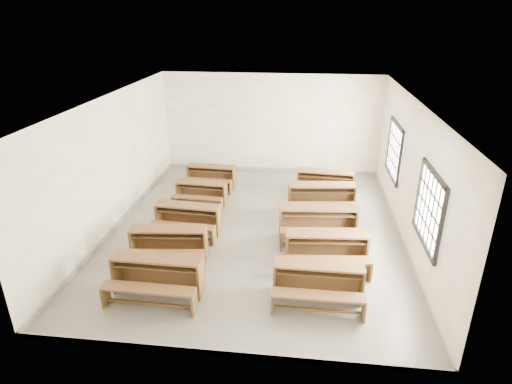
# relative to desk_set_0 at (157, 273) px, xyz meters

# --- Properties ---
(room) EXTENTS (8.50, 8.50, 3.20)m
(room) POSITION_rel_desk_set_0_xyz_m (1.64, 2.79, 1.70)
(room) COLOR slate
(room) RESTS_ON ground
(desk_set_0) EXTENTS (1.72, 0.92, 0.77)m
(desk_set_0) POSITION_rel_desk_set_0_xyz_m (0.00, 0.00, 0.00)
(desk_set_0) COLOR brown
(desk_set_0) RESTS_ON ground
(desk_set_1) EXTENTS (1.70, 1.01, 0.73)m
(desk_set_1) POSITION_rel_desk_set_0_xyz_m (-0.16, 1.21, -0.02)
(desk_set_1) COLOR brown
(desk_set_1) RESTS_ON ground
(desk_set_2) EXTENTS (1.63, 0.92, 0.71)m
(desk_set_2) POSITION_rel_desk_set_0_xyz_m (-0.07, 2.45, -0.03)
(desk_set_2) COLOR brown
(desk_set_2) RESTS_ON ground
(desk_set_3) EXTENTS (1.44, 0.81, 0.63)m
(desk_set_3) POSITION_rel_desk_set_0_xyz_m (-0.14, 4.11, -0.08)
(desk_set_3) COLOR brown
(desk_set_3) RESTS_ON ground
(desk_set_4) EXTENTS (1.52, 0.86, 0.66)m
(desk_set_4) POSITION_rel_desk_set_0_xyz_m (-0.14, 5.39, -0.06)
(desk_set_4) COLOR brown
(desk_set_4) RESTS_ON ground
(desk_set_5) EXTENTS (1.65, 0.86, 0.74)m
(desk_set_5) POSITION_rel_desk_set_0_xyz_m (3.01, 0.16, -0.02)
(desk_set_5) COLOR brown
(desk_set_5) RESTS_ON ground
(desk_set_6) EXTENTS (1.76, 1.02, 0.76)m
(desk_set_6) POSITION_rel_desk_set_0_xyz_m (3.20, 1.34, -0.00)
(desk_set_6) COLOR brown
(desk_set_6) RESTS_ON ground
(desk_set_7) EXTENTS (1.87, 1.09, 0.81)m
(desk_set_7) POSITION_rel_desk_set_0_xyz_m (3.04, 2.51, 0.02)
(desk_set_7) COLOR brown
(desk_set_7) RESTS_ON ground
(desk_set_8) EXTENTS (1.83, 1.08, 0.79)m
(desk_set_8) POSITION_rel_desk_set_0_xyz_m (3.15, 3.96, 0.01)
(desk_set_8) COLOR brown
(desk_set_8) RESTS_ON ground
(desk_set_9) EXTENTS (1.68, 0.96, 0.73)m
(desk_set_9) POSITION_rel_desk_set_0_xyz_m (3.29, 5.15, -0.02)
(desk_set_9) COLOR brown
(desk_set_9) RESTS_ON ground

